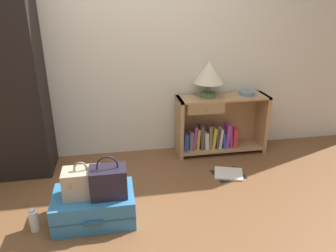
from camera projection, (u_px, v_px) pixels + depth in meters
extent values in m
plane|color=brown|center=(149.00, 234.00, 2.45)|extent=(9.00, 9.00, 0.00)
cube|color=silver|center=(129.00, 37.00, 3.33)|extent=(6.40, 0.10, 2.60)
cube|color=tan|center=(179.00, 128.00, 3.57)|extent=(0.04, 0.30, 0.67)
cube|color=tan|center=(262.00, 122.00, 3.73)|extent=(0.04, 0.30, 0.67)
cube|color=tan|center=(223.00, 97.00, 3.53)|extent=(1.02, 0.30, 0.02)
cube|color=tan|center=(220.00, 147.00, 3.75)|extent=(0.94, 0.30, 0.02)
cube|color=tan|center=(217.00, 120.00, 3.78)|extent=(0.94, 0.01, 0.65)
cube|color=#9D7950|center=(206.00, 109.00, 3.39)|extent=(0.41, 0.02, 0.12)
sphere|color=#9E844C|center=(207.00, 109.00, 3.37)|extent=(0.02, 0.02, 0.02)
cube|color=#2D51B2|center=(186.00, 142.00, 3.62)|extent=(0.06, 0.08, 0.19)
cube|color=#726659|center=(191.00, 141.00, 3.63)|extent=(0.05, 0.08, 0.22)
cube|color=purple|center=(195.00, 138.00, 3.62)|extent=(0.05, 0.09, 0.28)
cube|color=gold|center=(198.00, 139.00, 3.64)|extent=(0.05, 0.08, 0.24)
cube|color=#4C474C|center=(202.00, 137.00, 3.64)|extent=(0.05, 0.11, 0.29)
cube|color=beige|center=(206.00, 140.00, 3.66)|extent=(0.06, 0.11, 0.20)
cube|color=#726659|center=(210.00, 137.00, 3.65)|extent=(0.04, 0.11, 0.27)
cube|color=gold|center=(213.00, 138.00, 3.67)|extent=(0.05, 0.11, 0.25)
cube|color=#4C474C|center=(217.00, 137.00, 3.67)|extent=(0.04, 0.11, 0.25)
cube|color=beige|center=(220.00, 138.00, 3.68)|extent=(0.05, 0.12, 0.23)
cube|color=#2D51B2|center=(223.00, 140.00, 3.70)|extent=(0.04, 0.11, 0.18)
cube|color=purple|center=(227.00, 135.00, 3.69)|extent=(0.06, 0.12, 0.29)
cube|color=purple|center=(230.00, 137.00, 3.70)|extent=(0.05, 0.09, 0.23)
cube|color=red|center=(234.00, 137.00, 3.71)|extent=(0.05, 0.13, 0.23)
cylinder|color=#4C7542|center=(208.00, 95.00, 3.50)|extent=(0.17, 0.17, 0.05)
cylinder|color=#4C7542|center=(208.00, 88.00, 3.47)|extent=(0.04, 0.04, 0.11)
cone|color=beige|center=(209.00, 72.00, 3.41)|extent=(0.33, 0.33, 0.23)
cylinder|color=slate|center=(247.00, 93.00, 3.57)|extent=(0.18, 0.18, 0.04)
cube|color=teal|center=(94.00, 206.00, 2.57)|extent=(0.64, 0.41, 0.25)
cube|color=#285071|center=(94.00, 206.00, 2.57)|extent=(0.64, 0.42, 0.01)
cube|color=#285071|center=(93.00, 224.00, 2.37)|extent=(0.14, 0.02, 0.03)
cube|color=#B7A88E|center=(82.00, 183.00, 2.47)|extent=(0.29, 0.19, 0.22)
torus|color=gray|center=(80.00, 168.00, 2.42)|extent=(0.11, 0.02, 0.11)
cube|color=tan|center=(70.00, 186.00, 2.35)|extent=(0.02, 0.01, 0.02)
cube|color=tan|center=(91.00, 184.00, 2.37)|extent=(0.02, 0.01, 0.02)
cube|color=#231E2D|center=(109.00, 182.00, 2.46)|extent=(0.28, 0.19, 0.24)
torus|color=#231E2D|center=(107.00, 166.00, 2.41)|extent=(0.17, 0.01, 0.17)
cylinder|color=white|center=(34.00, 221.00, 2.46)|extent=(0.07, 0.07, 0.17)
cylinder|color=silver|center=(32.00, 211.00, 2.42)|extent=(0.04, 0.04, 0.02)
cube|color=white|center=(228.00, 174.00, 3.27)|extent=(0.35, 0.32, 0.02)
cube|color=black|center=(228.00, 174.00, 3.27)|extent=(0.34, 0.30, 0.01)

